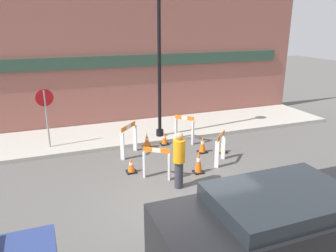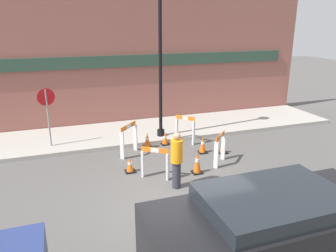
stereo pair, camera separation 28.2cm
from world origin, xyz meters
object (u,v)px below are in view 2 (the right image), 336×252
(person_worker, at_px, (177,159))
(stop_sign, at_px, (47,108))
(streetlamp_post, at_px, (160,31))
(parked_car_1, at_px, (270,233))

(person_worker, bearing_deg, stop_sign, 55.26)
(streetlamp_post, relative_size, stop_sign, 3.00)
(stop_sign, xyz_separation_m, parked_car_1, (3.52, -7.89, -0.56))
(streetlamp_post, relative_size, person_worker, 3.88)
(parked_car_1, bearing_deg, streetlamp_post, 85.87)
(streetlamp_post, xyz_separation_m, person_worker, (-0.82, -3.91, -3.23))
(person_worker, distance_m, parked_car_1, 3.74)
(streetlamp_post, distance_m, person_worker, 5.14)
(person_worker, bearing_deg, streetlamp_post, 5.47)
(stop_sign, xyz_separation_m, person_worker, (3.24, -4.17, -0.68))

